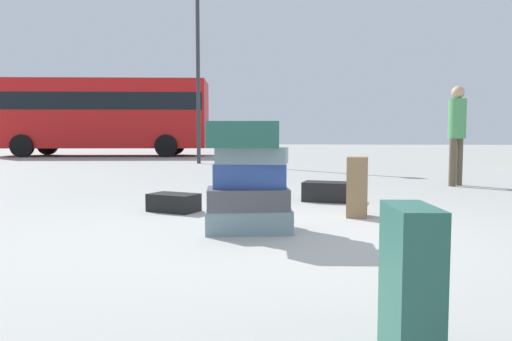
{
  "coord_description": "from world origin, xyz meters",
  "views": [
    {
      "loc": [
        0.1,
        -4.2,
        0.9
      ],
      "look_at": [
        -0.37,
        0.96,
        0.51
      ],
      "focal_mm": 33.66,
      "sensor_mm": 36.0,
      "label": 1
    }
  ],
  "objects_px": {
    "suitcase_brown_foreground_far": "(357,187)",
    "person_bearded_onlooker": "(457,127)",
    "parked_bus": "(103,112)",
    "suitcase_black_left_side": "(326,192)",
    "lamp_post": "(198,32)",
    "suitcase_teal_foreground_near": "(411,283)",
    "suitcase_black_white_trunk": "(174,203)",
    "suitcase_tower": "(248,183)"
  },
  "relations": [
    {
      "from": "suitcase_brown_foreground_far",
      "to": "person_bearded_onlooker",
      "type": "relative_size",
      "value": 0.38
    },
    {
      "from": "suitcase_brown_foreground_far",
      "to": "parked_bus",
      "type": "height_order",
      "value": "parked_bus"
    },
    {
      "from": "suitcase_black_left_side",
      "to": "lamp_post",
      "type": "xyz_separation_m",
      "value": [
        -3.49,
        8.21,
        3.89
      ]
    },
    {
      "from": "suitcase_black_left_side",
      "to": "suitcase_teal_foreground_near",
      "type": "distance_m",
      "value": 4.6
    },
    {
      "from": "suitcase_black_white_trunk",
      "to": "lamp_post",
      "type": "bearing_deg",
      "value": 121.35
    },
    {
      "from": "suitcase_teal_foreground_near",
      "to": "person_bearded_onlooker",
      "type": "distance_m",
      "value": 7.19
    },
    {
      "from": "person_bearded_onlooker",
      "to": "lamp_post",
      "type": "relative_size",
      "value": 0.28
    },
    {
      "from": "suitcase_black_white_trunk",
      "to": "lamp_post",
      "type": "xyz_separation_m",
      "value": [
        -1.67,
        9.25,
        3.92
      ]
    },
    {
      "from": "suitcase_tower",
      "to": "suitcase_teal_foreground_near",
      "type": "relative_size",
      "value": 1.63
    },
    {
      "from": "suitcase_tower",
      "to": "suitcase_teal_foreground_near",
      "type": "xyz_separation_m",
      "value": [
        0.91,
        -2.46,
        -0.15
      ]
    },
    {
      "from": "suitcase_black_left_side",
      "to": "lamp_post",
      "type": "bearing_deg",
      "value": 125.28
    },
    {
      "from": "suitcase_teal_foreground_near",
      "to": "parked_bus",
      "type": "xyz_separation_m",
      "value": [
        -8.73,
        17.75,
        1.52
      ]
    },
    {
      "from": "suitcase_teal_foreground_near",
      "to": "parked_bus",
      "type": "relative_size",
      "value": 0.07
    },
    {
      "from": "parked_bus",
      "to": "lamp_post",
      "type": "relative_size",
      "value": 1.45
    },
    {
      "from": "suitcase_black_white_trunk",
      "to": "suitcase_brown_foreground_far",
      "type": "height_order",
      "value": "suitcase_brown_foreground_far"
    },
    {
      "from": "person_bearded_onlooker",
      "to": "parked_bus",
      "type": "distance_m",
      "value": 15.58
    },
    {
      "from": "suitcase_black_white_trunk",
      "to": "suitcase_black_left_side",
      "type": "xyz_separation_m",
      "value": [
        1.83,
        1.04,
        0.03
      ]
    },
    {
      "from": "suitcase_black_left_side",
      "to": "suitcase_teal_foreground_near",
      "type": "xyz_separation_m",
      "value": [
        0.08,
        -4.6,
        0.18
      ]
    },
    {
      "from": "suitcase_teal_foreground_near",
      "to": "suitcase_brown_foreground_far",
      "type": "bearing_deg",
      "value": 82.67
    },
    {
      "from": "suitcase_black_left_side",
      "to": "parked_bus",
      "type": "xyz_separation_m",
      "value": [
        -8.65,
        13.15,
        1.7
      ]
    },
    {
      "from": "suitcase_tower",
      "to": "suitcase_black_white_trunk",
      "type": "xyz_separation_m",
      "value": [
        -1.0,
        1.1,
        -0.35
      ]
    },
    {
      "from": "lamp_post",
      "to": "suitcase_tower",
      "type": "bearing_deg",
      "value": -75.56
    },
    {
      "from": "person_bearded_onlooker",
      "to": "parked_bus",
      "type": "height_order",
      "value": "parked_bus"
    },
    {
      "from": "person_bearded_onlooker",
      "to": "suitcase_tower",
      "type": "bearing_deg",
      "value": 9.56
    },
    {
      "from": "person_bearded_onlooker",
      "to": "suitcase_black_left_side",
      "type": "bearing_deg",
      "value": -1.34
    },
    {
      "from": "suitcase_black_white_trunk",
      "to": "suitcase_tower",
      "type": "bearing_deg",
      "value": -26.5
    },
    {
      "from": "lamp_post",
      "to": "suitcase_brown_foreground_far",
      "type": "bearing_deg",
      "value": -68.22
    },
    {
      "from": "lamp_post",
      "to": "person_bearded_onlooker",
      "type": "bearing_deg",
      "value": -45.78
    },
    {
      "from": "parked_bus",
      "to": "lamp_post",
      "type": "height_order",
      "value": "lamp_post"
    },
    {
      "from": "suitcase_teal_foreground_near",
      "to": "person_bearded_onlooker",
      "type": "relative_size",
      "value": 0.36
    },
    {
      "from": "suitcase_brown_foreground_far",
      "to": "suitcase_black_white_trunk",
      "type": "bearing_deg",
      "value": -174.16
    },
    {
      "from": "suitcase_tower",
      "to": "suitcase_black_left_side",
      "type": "bearing_deg",
      "value": 68.81
    },
    {
      "from": "parked_bus",
      "to": "suitcase_teal_foreground_near",
      "type": "bearing_deg",
      "value": -70.68
    },
    {
      "from": "suitcase_brown_foreground_far",
      "to": "parked_bus",
      "type": "distance_m",
      "value": 16.97
    },
    {
      "from": "suitcase_tower",
      "to": "suitcase_brown_foreground_far",
      "type": "distance_m",
      "value": 1.44
    },
    {
      "from": "suitcase_black_white_trunk",
      "to": "suitcase_brown_foreground_far",
      "type": "xyz_separation_m",
      "value": [
        2.1,
        -0.17,
        0.23
      ]
    },
    {
      "from": "suitcase_black_white_trunk",
      "to": "person_bearded_onlooker",
      "type": "relative_size",
      "value": 0.32
    },
    {
      "from": "suitcase_black_left_side",
      "to": "suitcase_teal_foreground_near",
      "type": "relative_size",
      "value": 0.97
    },
    {
      "from": "suitcase_tower",
      "to": "person_bearded_onlooker",
      "type": "xyz_separation_m",
      "value": [
        3.21,
        4.32,
        0.58
      ]
    },
    {
      "from": "suitcase_black_white_trunk",
      "to": "suitcase_black_left_side",
      "type": "height_order",
      "value": "suitcase_black_left_side"
    },
    {
      "from": "suitcase_tower",
      "to": "parked_bus",
      "type": "height_order",
      "value": "parked_bus"
    },
    {
      "from": "suitcase_teal_foreground_near",
      "to": "suitcase_brown_foreground_far",
      "type": "distance_m",
      "value": 3.39
    }
  ]
}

